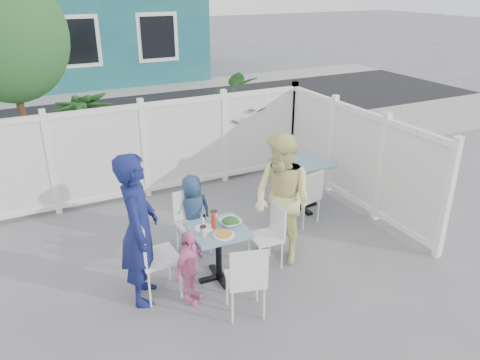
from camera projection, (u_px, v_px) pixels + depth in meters
name	position (u px, v px, depth m)	size (l,w,h in m)	color
ground	(194.00, 268.00, 6.01)	(80.00, 80.00, 0.00)	slate
near_sidewalk	(123.00, 169.00, 9.12)	(24.00, 2.60, 0.01)	gray
street	(88.00, 121.00, 12.16)	(24.00, 5.00, 0.01)	black
far_sidewalk	(70.00, 96.00, 14.70)	(24.00, 1.60, 0.01)	gray
fence_back	(145.00, 152.00, 7.71)	(5.86, 0.08, 1.60)	white
fence_right	(355.00, 159.00, 7.42)	(0.08, 3.66, 1.60)	white
tree	(8.00, 38.00, 7.03)	(1.80, 1.62, 3.59)	#382316
potted_shrub_a	(89.00, 141.00, 7.93)	(0.99, 0.99, 1.76)	#1D4E26
potted_shrub_b	(223.00, 125.00, 8.87)	(1.55, 1.34, 1.72)	#1D4E26
main_table	(218.00, 240.00, 5.59)	(0.68, 0.68, 0.69)	slate
spare_table	(302.00, 172.00, 7.32)	(0.76, 0.76, 0.81)	slate
chair_left	(150.00, 252.00, 5.26)	(0.46, 0.47, 1.01)	white
chair_right	(271.00, 231.00, 5.90)	(0.38, 0.40, 0.84)	white
chair_back	(190.00, 217.00, 6.21)	(0.42, 0.41, 0.86)	white
chair_near	(247.00, 276.00, 4.94)	(0.49, 0.48, 0.89)	white
chair_spare	(308.00, 194.00, 6.89)	(0.47, 0.46, 0.86)	white
man	(139.00, 229.00, 5.12)	(0.65, 0.43, 1.78)	navy
woman	(282.00, 200.00, 5.89)	(0.83, 0.65, 1.71)	yellow
boy	(193.00, 212.00, 6.31)	(0.51, 0.33, 1.04)	navy
toddler	(190.00, 267.00, 5.22)	(0.53, 0.22, 0.90)	pink
plate_main	(224.00, 235.00, 5.38)	(0.25, 0.25, 0.02)	white
plate_side	(204.00, 228.00, 5.52)	(0.22, 0.22, 0.01)	white
salad_bowl	(230.00, 222.00, 5.61)	(0.26, 0.26, 0.06)	white
coffee_cup_a	(203.00, 231.00, 5.36)	(0.07, 0.07, 0.11)	beige
coffee_cup_b	(214.00, 216.00, 5.69)	(0.08, 0.08, 0.12)	beige
ketchup_bottle	(213.00, 222.00, 5.50)	(0.06, 0.06, 0.18)	#B12916
salt_shaker	(203.00, 220.00, 5.65)	(0.03, 0.03, 0.07)	white
pepper_shaker	(204.00, 217.00, 5.73)	(0.03, 0.03, 0.07)	black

